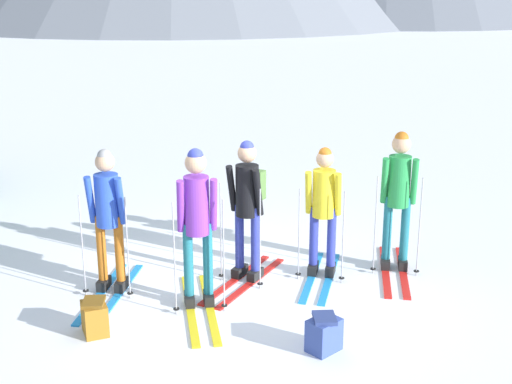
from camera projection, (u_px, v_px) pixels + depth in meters
ground_plane at (243, 288)px, 8.45m from camera, size 400.00×400.00×0.00m
skier_in_blue at (108, 215)px, 8.10m from camera, size 0.63×1.73×1.74m
skier_in_purple at (197, 218)px, 7.71m from camera, size 0.61×1.80×1.85m
skier_in_black at (248, 202)px, 8.43m from camera, size 1.13×1.58×1.76m
skier_in_yellow at (324, 205)px, 8.57m from camera, size 0.74×1.61×1.65m
skier_in_green at (398, 192)px, 8.72m from camera, size 0.63×1.67×1.81m
backpack_on_snow_front at (95, 317)px, 7.31m from camera, size 0.33×0.38×0.38m
backpack_on_snow_beside at (324, 334)px, 6.97m from camera, size 0.40×0.39×0.38m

